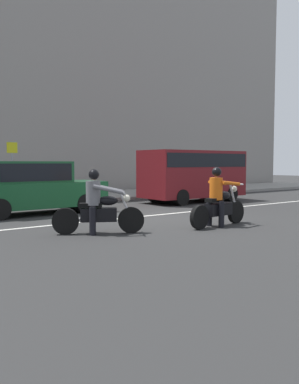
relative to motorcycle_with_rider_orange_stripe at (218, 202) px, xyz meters
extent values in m
plane|color=#2C2C2C|center=(-0.28, 1.89, -0.64)|extent=(80.00, 80.00, 0.00)
cube|color=gray|center=(-0.28, 9.89, -0.57)|extent=(40.00, 4.40, 0.14)
cube|color=gray|center=(-0.28, 13.29, 6.57)|extent=(40.00, 1.40, 14.42)
cube|color=silver|center=(0.46, 2.79, -0.64)|extent=(18.00, 0.14, 0.01)
cylinder|color=black|center=(0.79, 0.08, -0.34)|extent=(0.62, 0.18, 0.61)
cylinder|color=black|center=(-0.76, -0.08, -0.34)|extent=(0.62, 0.18, 0.61)
cylinder|color=silver|center=(0.67, 0.06, 0.06)|extent=(0.39, 0.09, 0.85)
cube|color=black|center=(0.01, 0.00, -0.20)|extent=(0.88, 0.36, 0.32)
ellipsoid|color=black|center=(0.23, 0.02, 0.16)|extent=(0.50, 0.29, 0.22)
cube|color=black|center=(-0.17, -0.02, 0.06)|extent=(0.54, 0.29, 0.10)
cylinder|color=silver|center=(0.61, 0.06, 0.46)|extent=(0.11, 0.70, 0.04)
sphere|color=silver|center=(0.69, 0.07, 0.32)|extent=(0.17, 0.17, 0.17)
cylinder|color=silver|center=(-0.30, 0.13, -0.32)|extent=(0.70, 0.14, 0.07)
cylinder|color=black|center=(-0.11, -0.21, -0.30)|extent=(0.16, 0.16, 0.69)
cylinder|color=black|center=(-0.15, 0.18, -0.30)|extent=(0.16, 0.16, 0.69)
cylinder|color=orange|center=(-0.11, -0.01, 0.35)|extent=(0.37, 0.37, 0.58)
cylinder|color=orange|center=(0.27, -0.20, 0.49)|extent=(0.73, 0.16, 0.16)
cylinder|color=orange|center=(0.23, 0.24, 0.49)|extent=(0.73, 0.16, 0.16)
sphere|color=tan|center=(-0.09, -0.01, 0.77)|extent=(0.20, 0.20, 0.20)
sphere|color=black|center=(-0.09, -0.01, 0.80)|extent=(0.25, 0.25, 0.25)
cylinder|color=black|center=(-2.46, 0.51, -0.33)|extent=(0.60, 0.41, 0.62)
cylinder|color=black|center=(-3.80, 1.26, -0.33)|extent=(0.60, 0.41, 0.62)
cylinder|color=silver|center=(-2.56, 0.57, 0.00)|extent=(0.32, 0.22, 0.73)
cube|color=black|center=(-3.13, 0.89, -0.19)|extent=(0.87, 0.66, 0.32)
ellipsoid|color=black|center=(-2.94, 0.78, 0.14)|extent=(0.54, 0.45, 0.22)
cube|color=black|center=(-3.28, 0.97, 0.04)|extent=(0.57, 0.46, 0.10)
cylinder|color=silver|center=(-2.62, 0.60, 0.34)|extent=(0.38, 0.63, 0.04)
sphere|color=silver|center=(-2.55, 0.56, 0.20)|extent=(0.17, 0.17, 0.17)
cylinder|color=silver|center=(-3.31, 1.17, -0.31)|extent=(0.64, 0.41, 0.07)
cylinder|color=black|center=(-3.35, 0.78, -0.31)|extent=(0.20, 0.20, 0.66)
cylinder|color=black|center=(-3.15, 1.13, -0.31)|extent=(0.20, 0.20, 0.66)
cylinder|color=slate|center=(-3.23, 0.95, 0.33)|extent=(0.46, 0.46, 0.57)
cylinder|color=slate|center=(-3.03, 0.58, 0.42)|extent=(0.68, 0.44, 0.25)
cylinder|color=slate|center=(-2.82, 0.96, 0.42)|extent=(0.68, 0.44, 0.25)
sphere|color=tan|center=(-3.21, 0.94, 0.73)|extent=(0.20, 0.20, 0.20)
sphere|color=black|center=(-3.21, 0.94, 0.76)|extent=(0.25, 0.25, 0.25)
cube|color=#164C28|center=(-2.85, 5.43, 0.00)|extent=(4.52, 1.76, 0.80)
cube|color=#164C28|center=(-3.08, 5.43, 0.74)|extent=(2.49, 1.62, 0.68)
cube|color=black|center=(-3.08, 5.43, 0.74)|extent=(2.29, 1.65, 0.54)
cylinder|color=black|center=(-1.45, 5.43, -0.32)|extent=(0.64, 1.82, 0.64)
cube|color=maroon|center=(4.15, 5.36, 0.57)|extent=(4.63, 1.90, 1.94)
cube|color=black|center=(4.15, 5.36, 1.14)|extent=(4.49, 1.93, 0.56)
cylinder|color=black|center=(5.59, 5.36, -0.32)|extent=(0.64, 1.96, 0.64)
cylinder|color=black|center=(2.72, 5.36, -0.32)|extent=(0.64, 1.96, 0.64)
cylinder|color=gray|center=(-2.15, 9.57, 0.70)|extent=(0.08, 0.08, 2.41)
cube|color=yellow|center=(-2.15, 9.54, 1.66)|extent=(0.44, 0.03, 0.44)
camera|label=1|loc=(-8.03, -7.51, 1.03)|focal=38.61mm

